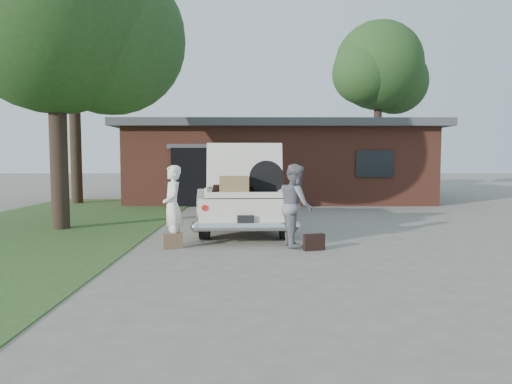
{
  "coord_description": "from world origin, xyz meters",
  "views": [
    {
      "loc": [
        -0.08,
        -9.05,
        1.82
      ],
      "look_at": [
        0.0,
        0.6,
        1.1
      ],
      "focal_mm": 32.0,
      "sensor_mm": 36.0,
      "label": 1
    }
  ],
  "objects": [
    {
      "name": "ground",
      "position": [
        0.0,
        0.0,
        0.0
      ],
      "size": [
        90.0,
        90.0,
        0.0
      ],
      "primitive_type": "plane",
      "color": "gray",
      "rests_on": "ground"
    },
    {
      "name": "sedan",
      "position": [
        -0.3,
        2.79,
        0.78
      ],
      "size": [
        2.22,
        5.34,
        2.16
      ],
      "rotation": [
        0.0,
        0.0,
        0.03
      ],
      "color": "silver",
      "rests_on": "ground"
    },
    {
      "name": "suitcase_left",
      "position": [
        -1.68,
        0.02,
        0.15
      ],
      "size": [
        0.42,
        0.26,
        0.31
      ],
      "primitive_type": "cube",
      "rotation": [
        0.0,
        0.0,
        0.35
      ],
      "color": "brown",
      "rests_on": "ground"
    },
    {
      "name": "tree_back",
      "position": [
        -7.06,
        9.32,
        6.44
      ],
      "size": [
        5.95,
        5.17,
        9.32
      ],
      "color": "#38281E",
      "rests_on": "ground"
    },
    {
      "name": "tree_right",
      "position": [
        7.04,
        16.67,
        6.64
      ],
      "size": [
        5.62,
        4.89,
        9.39
      ],
      "color": "#38281E",
      "rests_on": "ground"
    },
    {
      "name": "woman_left",
      "position": [
        -1.71,
        0.25,
        0.84
      ],
      "size": [
        0.58,
        0.71,
        1.67
      ],
      "primitive_type": "imported",
      "rotation": [
        0.0,
        0.0,
        -1.24
      ],
      "color": "white",
      "rests_on": "ground"
    },
    {
      "name": "grass_strip",
      "position": [
        -5.5,
        3.0,
        0.01
      ],
      "size": [
        6.0,
        16.0,
        0.02
      ],
      "primitive_type": "cube",
      "color": "#2D4C1E",
      "rests_on": "ground"
    },
    {
      "name": "suitcase_right",
      "position": [
        1.14,
        -0.16,
        0.16
      ],
      "size": [
        0.44,
        0.23,
        0.33
      ],
      "primitive_type": "cube",
      "rotation": [
        0.0,
        0.0,
        0.23
      ],
      "color": "black",
      "rests_on": "ground"
    },
    {
      "name": "woman_right",
      "position": [
        0.82,
        0.31,
        0.85
      ],
      "size": [
        0.76,
        0.91,
        1.7
      ],
      "primitive_type": "imported",
      "rotation": [
        0.0,
        0.0,
        1.72
      ],
      "color": "slate",
      "rests_on": "ground"
    },
    {
      "name": "tree_left",
      "position": [
        -4.9,
        2.57,
        5.32
      ],
      "size": [
        6.06,
        5.27,
        8.2
      ],
      "color": "#38281E",
      "rests_on": "ground"
    },
    {
      "name": "house",
      "position": [
        0.98,
        11.47,
        1.67
      ],
      "size": [
        12.8,
        7.8,
        3.3
      ],
      "color": "brown",
      "rests_on": "ground"
    }
  ]
}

